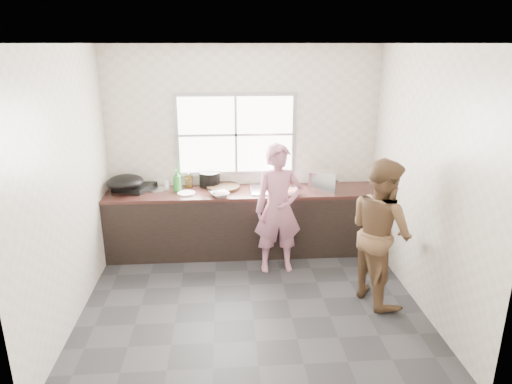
{
  "coord_description": "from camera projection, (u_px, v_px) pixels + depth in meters",
  "views": [
    {
      "loc": [
        -0.26,
        -4.39,
        2.7
      ],
      "look_at": [
        0.1,
        0.65,
        1.05
      ],
      "focal_mm": 32.0,
      "sensor_mm": 36.0,
      "label": 1
    }
  ],
  "objects": [
    {
      "name": "window_frame",
      "position": [
        236.0,
        135.0,
        6.04
      ],
      "size": [
        1.6,
        0.05,
        1.1
      ],
      "primitive_type": "cube",
      "color": "#9EA0A5",
      "rests_on": "wall_back"
    },
    {
      "name": "cutting_board",
      "position": [
        223.0,
        187.0,
        6.05
      ],
      "size": [
        0.46,
        0.46,
        0.04
      ],
      "primitive_type": "cylinder",
      "rotation": [
        0.0,
        0.0,
        -0.04
      ],
      "color": "black",
      "rests_on": "countertop"
    },
    {
      "name": "wall_back",
      "position": [
        243.0,
        149.0,
        6.12
      ],
      "size": [
        3.6,
        0.01,
        2.7
      ],
      "primitive_type": "cube",
      "color": "beige",
      "rests_on": "ground"
    },
    {
      "name": "person_side",
      "position": [
        381.0,
        231.0,
        4.85
      ],
      "size": [
        0.81,
        0.92,
        1.59
      ],
      "primitive_type": "imported",
      "rotation": [
        0.0,
        0.0,
        1.88
      ],
      "color": "brown",
      "rests_on": "floor"
    },
    {
      "name": "sink",
      "position": [
        271.0,
        190.0,
        5.99
      ],
      "size": [
        0.55,
        0.45,
        0.02
      ],
      "primitive_type": "cube",
      "color": "silver",
      "rests_on": "countertop"
    },
    {
      "name": "ceiling",
      "position": [
        250.0,
        43.0,
        4.18
      ],
      "size": [
        3.6,
        3.2,
        0.01
      ],
      "primitive_type": "cube",
      "color": "silver",
      "rests_on": "wall_back"
    },
    {
      "name": "wall_left",
      "position": [
        67.0,
        188.0,
        4.47
      ],
      "size": [
        0.01,
        3.2,
        2.7
      ],
      "primitive_type": "cube",
      "color": "silver",
      "rests_on": "ground"
    },
    {
      "name": "bowl_mince",
      "position": [
        220.0,
        194.0,
        5.74
      ],
      "size": [
        0.29,
        0.29,
        0.06
      ],
      "primitive_type": "imported",
      "rotation": [
        0.0,
        0.0,
        0.4
      ],
      "color": "silver",
      "rests_on": "countertop"
    },
    {
      "name": "bowl_crabs",
      "position": [
        292.0,
        193.0,
        5.81
      ],
      "size": [
        0.2,
        0.2,
        0.06
      ],
      "primitive_type": "imported",
      "rotation": [
        0.0,
        0.0,
        -0.15
      ],
      "color": "white",
      "rests_on": "countertop"
    },
    {
      "name": "bottle_brown_tall",
      "position": [
        189.0,
        181.0,
        6.11
      ],
      "size": [
        0.09,
        0.09,
        0.18
      ],
      "primitive_type": "imported",
      "rotation": [
        0.0,
        0.0,
        -0.1
      ],
      "color": "#453011",
      "rests_on": "countertop"
    },
    {
      "name": "bottle_green",
      "position": [
        177.0,
        181.0,
        5.91
      ],
      "size": [
        0.14,
        0.14,
        0.29
      ],
      "primitive_type": "imported",
      "rotation": [
        0.0,
        0.0,
        0.25
      ],
      "color": "#2B832C",
      "rests_on": "countertop"
    },
    {
      "name": "faucet",
      "position": [
        270.0,
        175.0,
        6.14
      ],
      "size": [
        0.02,
        0.02,
        0.3
      ],
      "primitive_type": "cylinder",
      "color": "silver",
      "rests_on": "countertop"
    },
    {
      "name": "cleaver",
      "position": [
        218.0,
        191.0,
        5.82
      ],
      "size": [
        0.23,
        0.18,
        0.01
      ],
      "primitive_type": "cube",
      "rotation": [
        0.0,
        0.0,
        0.4
      ],
      "color": "#B8BABF",
      "rests_on": "cutting_board"
    },
    {
      "name": "floor",
      "position": [
        251.0,
        301.0,
        5.02
      ],
      "size": [
        3.6,
        3.2,
        0.01
      ],
      "primitive_type": "cube",
      "color": "#2B2B2D",
      "rests_on": "ground"
    },
    {
      "name": "countertop",
      "position": [
        245.0,
        192.0,
        5.98
      ],
      "size": [
        3.6,
        0.64,
        0.04
      ],
      "primitive_type": "cube",
      "color": "#321914",
      "rests_on": "cabinet"
    },
    {
      "name": "window_glazing",
      "position": [
        236.0,
        135.0,
        6.01
      ],
      "size": [
        1.5,
        0.01,
        1.0
      ],
      "primitive_type": "cube",
      "color": "white",
      "rests_on": "window_frame"
    },
    {
      "name": "wall_front",
      "position": [
        265.0,
        254.0,
        3.08
      ],
      "size": [
        3.6,
        0.01,
        2.7
      ],
      "primitive_type": "cube",
      "color": "silver",
      "rests_on": "ground"
    },
    {
      "name": "cabinet",
      "position": [
        245.0,
        223.0,
        6.11
      ],
      "size": [
        3.6,
        0.62,
        0.82
      ],
      "primitive_type": "cube",
      "color": "black",
      "rests_on": "floor"
    },
    {
      "name": "pot_lid_right",
      "position": [
        157.0,
        190.0,
        5.98
      ],
      "size": [
        0.25,
        0.25,
        0.01
      ],
      "primitive_type": "cylinder",
      "rotation": [
        0.0,
        0.0,
        -0.13
      ],
      "color": "#BABBC2",
      "rests_on": "countertop"
    },
    {
      "name": "plate_food",
      "position": [
        186.0,
        193.0,
        5.85
      ],
      "size": [
        0.29,
        0.29,
        0.02
      ],
      "primitive_type": "cylinder",
      "rotation": [
        0.0,
        0.0,
        0.29
      ],
      "color": "silver",
      "rests_on": "countertop"
    },
    {
      "name": "wall_right",
      "position": [
        424.0,
        180.0,
        4.72
      ],
      "size": [
        0.01,
        3.2,
        2.7
      ],
      "primitive_type": "cube",
      "color": "beige",
      "rests_on": "ground"
    },
    {
      "name": "black_pot",
      "position": [
        210.0,
        179.0,
        6.13
      ],
      "size": [
        0.33,
        0.33,
        0.2
      ],
      "primitive_type": "cylinder",
      "rotation": [
        0.0,
        0.0,
        -0.22
      ],
      "color": "black",
      "rests_on": "countertop"
    },
    {
      "name": "woman",
      "position": [
        278.0,
        213.0,
        5.51
      ],
      "size": [
        0.56,
        0.39,
        1.49
      ],
      "primitive_type": "imported",
      "rotation": [
        0.0,
        0.0,
        0.05
      ],
      "color": "#BE728A",
      "rests_on": "floor"
    },
    {
      "name": "bottle_brown_short",
      "position": [
        205.0,
        180.0,
        6.13
      ],
      "size": [
        0.18,
        0.18,
        0.17
      ],
      "primitive_type": "imported",
      "rotation": [
        0.0,
        0.0,
        -0.41
      ],
      "color": "#482C12",
      "rests_on": "countertop"
    },
    {
      "name": "dish_rack",
      "position": [
        324.0,
        181.0,
        5.93
      ],
      "size": [
        0.42,
        0.37,
        0.26
      ],
      "primitive_type": "cube",
      "rotation": [
        0.0,
        0.0,
        -0.42
      ],
      "color": "silver",
      "rests_on": "countertop"
    },
    {
      "name": "bowl_held",
      "position": [
        294.0,
        193.0,
        5.81
      ],
      "size": [
        0.2,
        0.2,
        0.06
      ],
      "primitive_type": "imported",
      "rotation": [
        0.0,
        0.0,
        0.02
      ],
      "color": "white",
      "rests_on": "countertop"
    },
    {
      "name": "wok",
      "position": [
        125.0,
        182.0,
        5.84
      ],
      "size": [
        0.53,
        0.53,
        0.18
      ],
      "primitive_type": "ellipsoid",
      "rotation": [
        0.0,
        0.0,
        -0.15
      ],
      "color": "black",
      "rests_on": "burner"
    },
    {
      "name": "pot_lid_left",
      "position": [
        162.0,
        188.0,
        6.05
      ],
      "size": [
        0.26,
        0.26,
        0.01
      ],
      "primitive_type": "cylinder",
      "rotation": [
        0.0,
        0.0,
        0.13
      ],
      "color": "#B6BABD",
      "rests_on": "countertop"
    },
    {
      "name": "burner",
      "position": [
        135.0,
        187.0,
        6.03
      ],
      "size": [
        0.57,
        0.57,
        0.07
      ],
      "primitive_type": "cube",
      "rotation": [
        0.0,
        0.0,
        -0.4
      ],
      "color": "black",
      "rests_on": "countertop"
    },
    {
      "name": "glass_jar",
      "position": [
        166.0,
        184.0,
        6.1
      ],
      "size": [
        0.08,
        0.08,
        0.09
      ],
      "primitive_type": "cylinder",
      "rotation": [
        0.0,
        0.0,
        -0.41
      ],
      "color": "silver",
      "rests_on": "countertop"
    }
  ]
}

